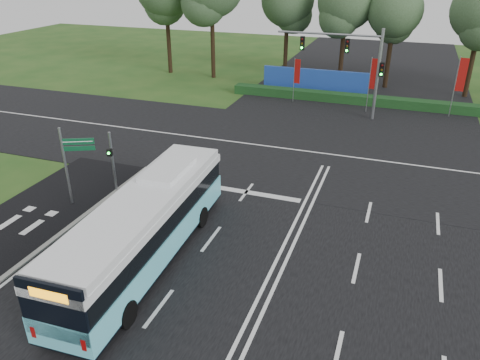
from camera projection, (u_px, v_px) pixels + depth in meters
ground at (280, 253)px, 20.60m from camera, size 120.00×120.00×0.00m
road_main at (280, 253)px, 20.59m from camera, size 20.00×120.00×0.04m
road_cross at (328, 154)px, 30.76m from camera, size 120.00×14.00×0.05m
bike_path at (5, 236)px, 21.83m from camera, size 5.00×18.00×0.06m
kerb_strip at (47, 245)px, 21.09m from camera, size 0.25×18.00×0.12m
city_bus at (145, 227)px, 19.36m from camera, size 2.92×11.85×3.38m
pedestrian_signal at (112, 160)px, 25.19m from camera, size 0.32×0.42×3.47m
street_sign at (71, 157)px, 23.58m from camera, size 1.52×0.76×4.24m
banner_flag_left at (296, 74)px, 40.58m from camera, size 0.57×0.17×3.89m
banner_flag_mid at (373, 77)px, 37.70m from camera, size 0.66×0.20×4.54m
banner_flag_right at (460, 79)px, 36.49m from camera, size 0.72×0.12×4.86m
traffic_light_gantry at (355, 59)px, 35.89m from camera, size 8.41×0.28×7.00m
hedge at (354, 99)px, 41.20m from camera, size 22.00×1.20×0.80m
blue_hoarding at (315, 81)px, 44.23m from camera, size 10.00×0.30×2.20m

